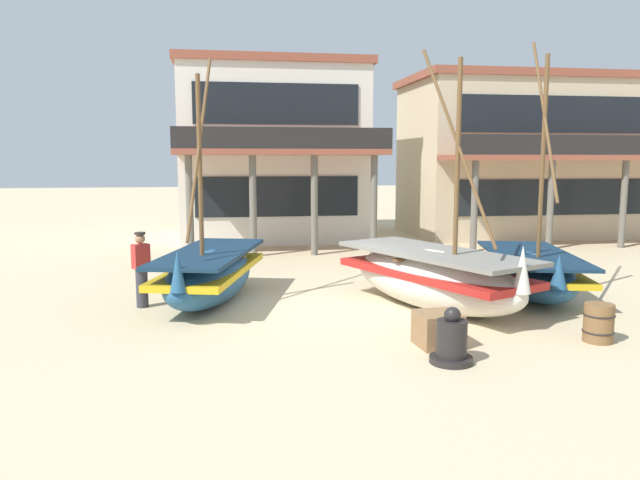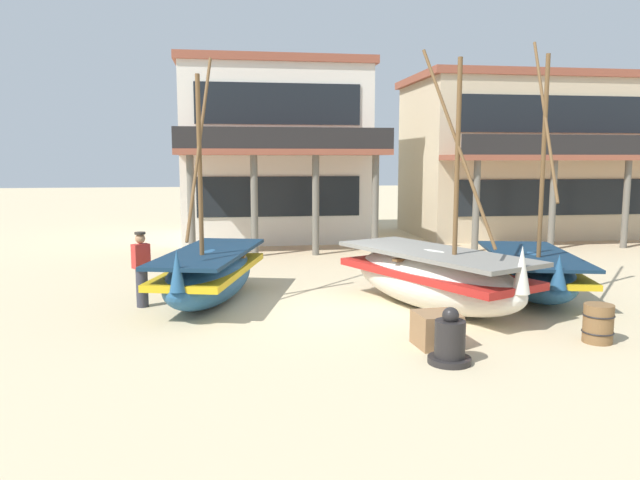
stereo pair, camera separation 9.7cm
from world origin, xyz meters
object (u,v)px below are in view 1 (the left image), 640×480
(fishing_boat_far_right, at_px, (210,274))
(harbor_building_annex, at_px, (527,156))
(fishing_boat_near_left, at_px, (434,277))
(harbor_building_main, at_px, (271,152))
(fisherman_by_hull, at_px, (141,270))
(cargo_crate, at_px, (438,329))
(capstan_winch, at_px, (452,341))
(fishing_boat_centre_large, at_px, (531,272))
(wooden_barrel, at_px, (599,323))

(fishing_boat_far_right, bearing_deg, harbor_building_annex, 39.21)
(fishing_boat_near_left, height_order, harbor_building_main, harbor_building_main)
(fisherman_by_hull, relative_size, cargo_crate, 2.33)
(capstan_winch, height_order, cargo_crate, capstan_winch)
(fisherman_by_hull, xyz_separation_m, harbor_building_main, (3.85, 11.94, 2.74))
(fishing_boat_far_right, height_order, cargo_crate, fishing_boat_far_right)
(fishing_boat_centre_large, relative_size, harbor_building_annex, 0.57)
(cargo_crate, bearing_deg, fishing_boat_far_right, 135.46)
(fishing_boat_centre_large, xyz_separation_m, fisherman_by_hull, (-9.12, 0.30, 0.25))
(fisherman_by_hull, bearing_deg, fishing_boat_near_left, -10.29)
(fishing_boat_centre_large, height_order, capstan_winch, fishing_boat_centre_large)
(fishing_boat_centre_large, relative_size, wooden_barrel, 8.68)
(fishing_boat_centre_large, distance_m, cargo_crate, 5.00)
(fishing_boat_far_right, bearing_deg, harbor_building_main, 78.59)
(harbor_building_annex, bearing_deg, fishing_boat_near_left, -124.78)
(wooden_barrel, distance_m, harbor_building_annex, 16.82)
(wooden_barrel, bearing_deg, harbor_building_main, 106.19)
(harbor_building_main, distance_m, harbor_building_annex, 11.16)
(fishing_boat_near_left, distance_m, cargo_crate, 2.76)
(capstan_winch, relative_size, harbor_building_annex, 0.09)
(fishing_boat_near_left, bearing_deg, harbor_building_main, 100.92)
(fisherman_by_hull, distance_m, harbor_building_main, 12.84)
(harbor_building_main, bearing_deg, wooden_barrel, -73.81)
(fishing_boat_near_left, height_order, fishing_boat_centre_large, fishing_boat_centre_large)
(capstan_winch, relative_size, wooden_barrel, 1.33)
(wooden_barrel, bearing_deg, fishing_boat_far_right, 149.02)
(fishing_boat_centre_large, relative_size, capstan_winch, 6.54)
(fishing_boat_far_right, relative_size, capstan_winch, 5.98)
(fishing_boat_near_left, bearing_deg, harbor_building_annex, 55.22)
(cargo_crate, bearing_deg, fisherman_by_hull, 145.83)
(fishing_boat_near_left, height_order, capstan_winch, fishing_boat_near_left)
(fishing_boat_centre_large, bearing_deg, fisherman_by_hull, 178.13)
(harbor_building_annex, bearing_deg, fishing_boat_centre_large, -116.95)
(fisherman_by_hull, distance_m, harbor_building_annex, 18.90)
(fishing_boat_near_left, xyz_separation_m, harbor_building_annex, (8.61, 12.39, 2.67))
(fishing_boat_centre_large, relative_size, harbor_building_main, 0.69)
(wooden_barrel, xyz_separation_m, harbor_building_main, (-4.62, 15.91, 3.22))
(cargo_crate, relative_size, harbor_building_annex, 0.07)
(fishing_boat_near_left, xyz_separation_m, wooden_barrel, (2.09, -2.81, -0.37))
(fishing_boat_centre_large, bearing_deg, wooden_barrel, -100.07)
(cargo_crate, bearing_deg, fishing_boat_near_left, 71.68)
(capstan_winch, bearing_deg, fishing_boat_centre_large, 49.58)
(cargo_crate, height_order, harbor_building_annex, harbor_building_annex)
(capstan_winch, height_order, wooden_barrel, capstan_winch)
(fishing_boat_centre_large, distance_m, fisherman_by_hull, 9.13)
(fishing_boat_near_left, xyz_separation_m, capstan_winch, (-0.95, -3.48, -0.36))
(wooden_barrel, height_order, harbor_building_annex, harbor_building_annex)
(fishing_boat_near_left, xyz_separation_m, harbor_building_main, (-2.53, 13.09, 2.85))
(capstan_winch, distance_m, wooden_barrel, 3.11)
(fishing_boat_far_right, bearing_deg, fishing_boat_centre_large, -3.89)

